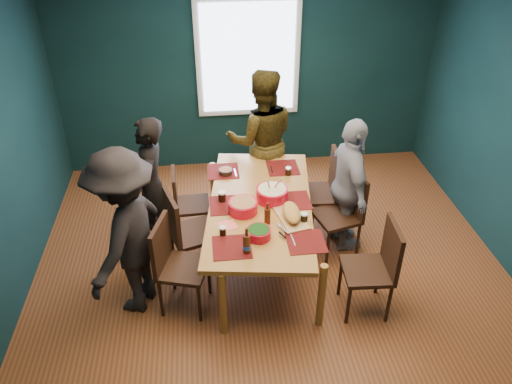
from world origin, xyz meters
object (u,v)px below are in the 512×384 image
(chair_right_near, at_px, (378,263))
(person_right, at_px, (349,186))
(chair_right_mid, at_px, (345,208))
(person_back, at_px, (261,140))
(dining_table, at_px, (260,209))
(person_near_left, at_px, (127,234))
(chair_right_far, at_px, (324,187))
(bowl_herbs, at_px, (259,233))
(chair_left_far, at_px, (184,199))
(chair_left_mid, at_px, (184,228))
(bowl_dumpling, at_px, (272,194))
(person_far_left, at_px, (151,186))
(chair_left_near, at_px, (173,259))
(cutting_board, at_px, (291,214))
(bowl_salad, at_px, (243,206))

(chair_right_near, relative_size, person_right, 0.64)
(chair_right_mid, bearing_deg, person_back, 110.99)
(dining_table, bearing_deg, person_near_left, -152.53)
(chair_right_far, relative_size, bowl_herbs, 4.52)
(chair_left_far, height_order, person_back, person_back)
(chair_left_mid, xyz_separation_m, person_near_left, (-0.49, -0.39, 0.27))
(chair_right_mid, height_order, bowl_dumpling, bowl_dumpling)
(person_back, bearing_deg, dining_table, 83.05)
(person_far_left, xyz_separation_m, person_near_left, (-0.16, -0.90, 0.07))
(person_near_left, bearing_deg, bowl_herbs, 109.30)
(dining_table, distance_m, chair_left_near, 1.03)
(chair_left_near, xyz_separation_m, person_right, (1.86, 0.73, 0.21))
(bowl_herbs, bearing_deg, chair_left_mid, 145.34)
(chair_left_mid, xyz_separation_m, cutting_board, (1.05, -0.23, 0.26))
(chair_left_near, xyz_separation_m, chair_right_near, (1.88, -0.27, 0.01))
(chair_left_far, xyz_separation_m, person_back, (0.95, 0.61, 0.38))
(chair_left_mid, relative_size, bowl_salad, 3.41)
(chair_left_far, relative_size, person_back, 0.49)
(chair_right_far, bearing_deg, cutting_board, -118.50)
(bowl_herbs, bearing_deg, bowl_dumpling, 71.02)
(chair_right_far, bearing_deg, chair_left_far, -177.37)
(cutting_board, bearing_deg, chair_right_near, -45.55)
(chair_right_near, xyz_separation_m, person_right, (-0.03, 0.99, 0.20))
(chair_right_far, height_order, chair_right_mid, chair_right_far)
(person_back, relative_size, bowl_dumpling, 5.41)
(chair_right_far, xyz_separation_m, person_right, (0.19, -0.31, 0.18))
(chair_right_near, relative_size, bowl_herbs, 4.39)
(chair_right_near, height_order, person_near_left, person_near_left)
(chair_right_far, distance_m, person_near_left, 2.29)
(person_near_left, bearing_deg, cutting_board, 119.79)
(chair_right_far, relative_size, person_right, 0.65)
(dining_table, distance_m, person_right, 1.00)
(chair_right_mid, bearing_deg, chair_right_far, 94.11)
(chair_right_far, bearing_deg, bowl_herbs, -124.78)
(person_far_left, distance_m, person_back, 1.47)
(person_right, xyz_separation_m, bowl_herbs, (-1.06, -0.75, 0.06))
(person_far_left, height_order, bowl_herbs, person_far_left)
(chair_right_near, distance_m, bowl_salad, 1.39)
(chair_right_near, xyz_separation_m, person_far_left, (-2.12, 1.23, 0.21))
(chair_left_mid, bearing_deg, chair_left_near, -120.03)
(chair_left_mid, height_order, person_back, person_back)
(bowl_salad, bearing_deg, chair_right_mid, 12.58)
(chair_left_near, distance_m, bowl_herbs, 0.84)
(bowl_dumpling, height_order, cutting_board, bowl_dumpling)
(chair_left_far, distance_m, chair_right_far, 1.58)
(chair_right_mid, bearing_deg, person_near_left, 179.25)
(chair_right_mid, xyz_separation_m, chair_right_near, (0.07, -0.91, 0.01))
(person_back, height_order, person_right, person_back)
(dining_table, bearing_deg, chair_right_far, 40.99)
(chair_left_far, bearing_deg, person_far_left, -162.12)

